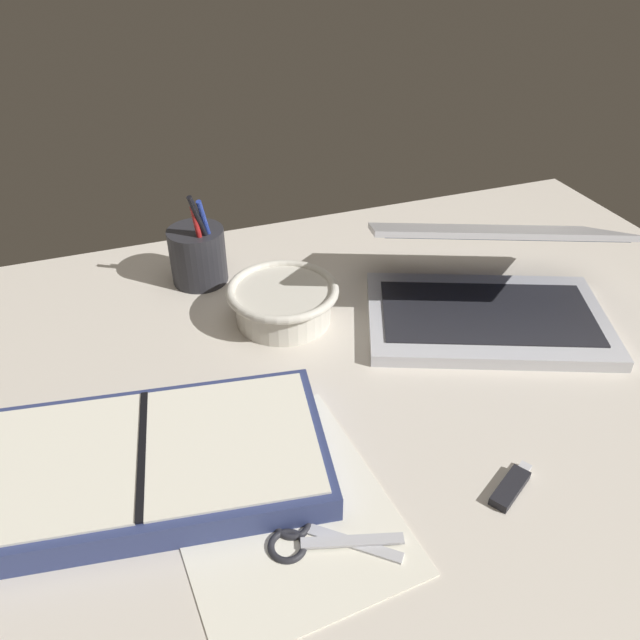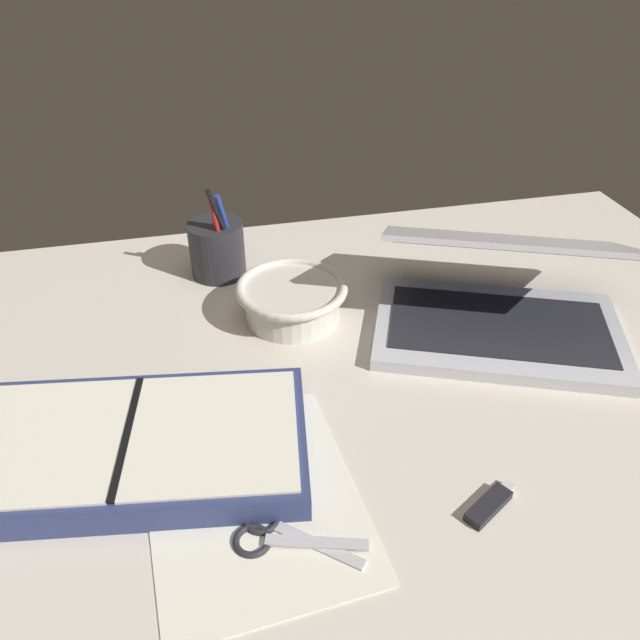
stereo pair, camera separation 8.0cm
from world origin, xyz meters
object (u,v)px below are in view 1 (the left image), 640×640
at_px(pen_cup, 198,255).
at_px(scissors, 306,536).
at_px(laptop, 487,288).
at_px(planner, 145,463).
at_px(bowl, 283,301).

height_order(pen_cup, scissors, pen_cup).
bearing_deg(laptop, planner, -142.47).
bearing_deg(planner, laptop, 23.93).
distance_m(bowl, planner, 0.32).
relative_size(laptop, bowl, 2.57).
bearing_deg(pen_cup, bowl, -58.31).
bearing_deg(planner, pen_cup, 79.13).
relative_size(pen_cup, scissors, 1.24).
relative_size(laptop, scissors, 3.22).
relative_size(bowl, pen_cup, 1.01).
bearing_deg(bowl, laptop, -17.62).
bearing_deg(scissors, pen_cup, 118.71).
xyz_separation_m(laptop, scissors, (-0.37, -0.28, -0.04)).
xyz_separation_m(planner, scissors, (0.14, -0.14, -0.01)).
distance_m(laptop, bowl, 0.30).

